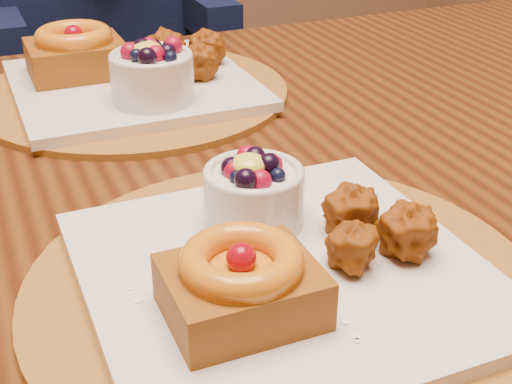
% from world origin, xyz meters
% --- Properties ---
extents(dining_table, '(1.60, 0.90, 0.76)m').
position_xyz_m(dining_table, '(0.04, -0.07, 0.68)').
color(dining_table, '#341609').
rests_on(dining_table, ground).
extents(place_setting_near, '(0.38, 0.38, 0.08)m').
position_xyz_m(place_setting_near, '(0.04, -0.28, 0.78)').
color(place_setting_near, brown).
rests_on(place_setting_near, dining_table).
extents(place_setting_far, '(0.38, 0.38, 0.09)m').
position_xyz_m(place_setting_far, '(0.04, 0.15, 0.78)').
color(place_setting_far, brown).
rests_on(place_setting_far, dining_table).
extents(chair_far, '(0.63, 0.63, 0.98)m').
position_xyz_m(chair_far, '(0.17, 0.84, 0.54)').
color(chair_far, black).
rests_on(chair_far, ground).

